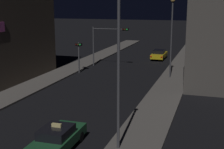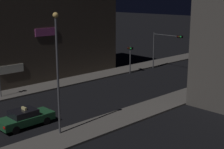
# 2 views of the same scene
# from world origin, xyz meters

# --- Properties ---
(sidewalk_left) EXTENTS (3.09, 64.81, 0.17)m
(sidewalk_left) POSITION_xyz_m (-6.51, 30.41, 0.09)
(sidewalk_left) COLOR #5B5651
(sidewalk_left) RESTS_ON ground_plane
(sidewalk_right) EXTENTS (3.09, 64.81, 0.17)m
(sidewalk_right) POSITION_xyz_m (6.51, 30.41, 0.09)
(sidewalk_right) COLOR #5B5651
(sidewalk_right) RESTS_ON ground_plane
(taxi) EXTENTS (1.89, 4.48, 1.62)m
(taxi) POSITION_xyz_m (2.41, 9.72, 0.74)
(taxi) COLOR #1E512D
(taxi) RESTS_ON ground_plane
(far_car) EXTENTS (1.86, 4.47, 1.42)m
(far_car) POSITION_xyz_m (2.77, 41.62, 0.73)
(far_car) COLOR yellow
(far_car) RESTS_ON ground_plane
(traffic_light_overhead) EXTENTS (4.83, 0.41, 5.15)m
(traffic_light_overhead) POSITION_xyz_m (-2.83, 34.11, 3.77)
(traffic_light_overhead) COLOR #47474C
(traffic_light_overhead) RESTS_ON ground_plane
(traffic_light_left_kerb) EXTENTS (0.80, 0.42, 3.65)m
(traffic_light_left_kerb) POSITION_xyz_m (-4.71, 29.27, 2.62)
(traffic_light_left_kerb) COLOR #47474C
(traffic_light_left_kerb) RESTS_ON ground_plane
(street_lamp_near_block) EXTENTS (0.40, 0.40, 8.85)m
(street_lamp_near_block) POSITION_xyz_m (5.69, 10.71, 5.38)
(street_lamp_near_block) COLOR #47474C
(street_lamp_near_block) RESTS_ON sidewalk_right
(street_lamp_far_block) EXTENTS (0.49, 0.49, 8.56)m
(street_lamp_far_block) POSITION_xyz_m (6.04, 29.41, 5.79)
(street_lamp_far_block) COLOR #47474C
(street_lamp_far_block) RESTS_ON sidewalk_right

